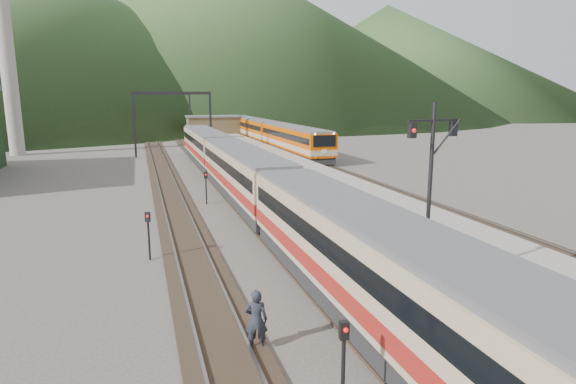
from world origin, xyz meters
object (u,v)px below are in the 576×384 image
object	(u,v)px
main_train	(243,173)
worker	(256,320)
second_train	(255,129)
signal_mast	(430,175)

from	to	relation	value
main_train	worker	size ratio (longest dim) A/B	31.62
main_train	worker	world-z (taller)	main_train
main_train	second_train	bearing A→B (deg)	75.52
signal_mast	worker	bearing A→B (deg)	-172.07
second_train	signal_mast	world-z (taller)	signal_mast
signal_mast	worker	world-z (taller)	signal_mast
worker	signal_mast	bearing A→B (deg)	-154.85
second_train	worker	xyz separation A→B (m)	(-15.52, -65.30, -1.15)
second_train	signal_mast	xyz separation A→B (m)	(-9.25, -64.43, 2.76)
second_train	worker	distance (m)	67.13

